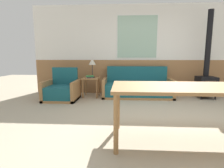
% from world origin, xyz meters
% --- Properties ---
extents(ground_plane, '(16.00, 16.00, 0.00)m').
position_xyz_m(ground_plane, '(0.00, 0.00, 0.00)').
color(ground_plane, '#B2A58C').
extents(wall_back, '(7.20, 0.09, 2.70)m').
position_xyz_m(wall_back, '(-0.02, 2.63, 1.37)').
color(wall_back, '#996B42').
rests_on(wall_back, ground_plane).
extents(couch, '(1.96, 0.82, 0.87)m').
position_xyz_m(couch, '(-0.40, 2.13, 0.25)').
color(couch, '#9E7042').
rests_on(couch, ground_plane).
extents(armchair, '(0.86, 0.78, 0.85)m').
position_xyz_m(armchair, '(-2.45, 1.64, 0.25)').
color(armchair, '#9E7042').
rests_on(armchair, ground_plane).
extents(side_table, '(0.45, 0.45, 0.55)m').
position_xyz_m(side_table, '(-1.73, 2.05, 0.44)').
color(side_table, '#9E7042').
rests_on(side_table, ground_plane).
extents(table_lamp, '(0.20, 0.20, 0.54)m').
position_xyz_m(table_lamp, '(-1.70, 2.13, 0.98)').
color(table_lamp, '#262628').
rests_on(table_lamp, side_table).
extents(book_stack, '(0.24, 0.18, 0.07)m').
position_xyz_m(book_stack, '(-1.75, 1.97, 0.59)').
color(book_stack, white).
rests_on(book_stack, side_table).
extents(dining_table, '(2.04, 0.88, 0.77)m').
position_xyz_m(dining_table, '(0.06, -0.56, 0.70)').
color(dining_table, '#9E7042').
rests_on(dining_table, ground_plane).
extents(wood_stove, '(0.46, 0.48, 2.39)m').
position_xyz_m(wood_stove, '(1.50, 2.09, 0.64)').
color(wood_stove, black).
rests_on(wood_stove, ground_plane).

